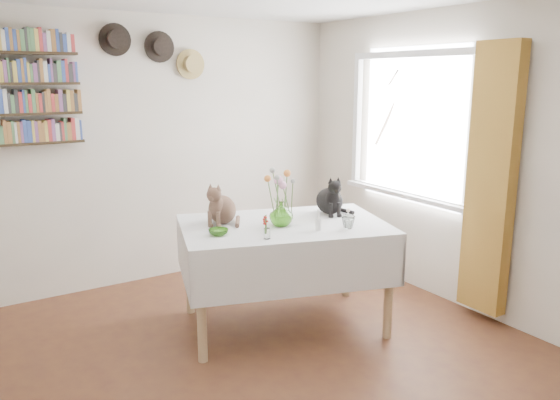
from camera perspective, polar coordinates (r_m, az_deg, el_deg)
room at (r=3.28m, az=-0.65°, el=0.74°), size 4.08×4.58×2.58m
window at (r=5.11m, az=13.52°, el=6.36°), size 0.12×1.52×1.32m
curtain at (r=4.51m, az=21.18°, el=1.88°), size 0.12×0.38×2.10m
dining_table at (r=4.25m, az=0.41°, el=-5.15°), size 1.79×1.42×0.83m
tabby_cat at (r=4.19m, az=-6.08°, el=-0.20°), size 0.36×0.34×0.33m
black_cat at (r=4.48m, az=5.20°, el=0.62°), size 0.29×0.33×0.33m
flower_vase at (r=4.11m, az=0.12°, el=-1.44°), size 0.25×0.25×0.19m
green_bowl at (r=3.91m, az=-6.45°, el=-3.35°), size 0.16×0.16×0.04m
drinking_glass at (r=4.08m, az=7.14°, el=-2.30°), size 0.14×0.14×0.10m
candlestick at (r=4.01m, az=4.02°, el=-2.40°), size 0.04×0.04×0.16m
berry_jar at (r=3.78m, az=-1.37°, el=-2.85°), size 0.05×0.05×0.19m
porcelain_figurine at (r=4.31m, az=7.12°, el=-1.58°), size 0.05×0.05×0.10m
flower_bouquet at (r=4.06m, az=0.06°, el=1.96°), size 0.17×0.13×0.39m
bookshelf_unit at (r=4.92m, az=-26.07°, el=10.42°), size 1.00×0.16×0.91m
wall_hats at (r=5.24m, az=-12.75°, el=15.00°), size 0.98×0.09×0.48m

